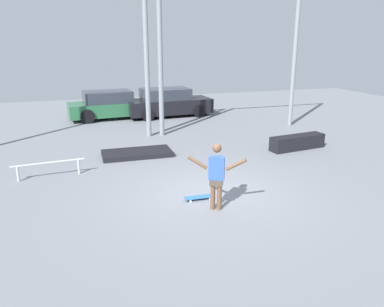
{
  "coord_description": "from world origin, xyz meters",
  "views": [
    {
      "loc": [
        -3.24,
        -8.39,
        3.84
      ],
      "look_at": [
        -0.08,
        1.38,
        0.73
      ],
      "focal_mm": 35.0,
      "sensor_mm": 36.0,
      "label": 1
    }
  ],
  "objects": [
    {
      "name": "canopy_support_left",
      "position": [
        -3.36,
        6.63,
        4.04
      ],
      "size": [
        6.36,
        0.2,
        6.59
      ],
      "color": "gray",
      "rests_on": "ground_plane"
    },
    {
      "name": "grind_rail",
      "position": [
        -4.04,
        2.65,
        0.36
      ],
      "size": [
        2.03,
        0.24,
        0.47
      ],
      "rotation": [
        0.0,
        0.0,
        0.09
      ],
      "color": "#B7BABF",
      "rests_on": "ground_plane"
    },
    {
      "name": "ground_plane",
      "position": [
        0.0,
        0.0,
        0.0
      ],
      "size": [
        36.0,
        36.0,
        0.0
      ],
      "primitive_type": "plane",
      "color": "slate"
    },
    {
      "name": "canopy_support_right",
      "position": [
        3.36,
        6.63,
        4.04
      ],
      "size": [
        6.36,
        0.2,
        6.59
      ],
      "color": "gray",
      "rests_on": "ground_plane"
    },
    {
      "name": "manual_pad",
      "position": [
        -1.24,
        4.01,
        0.08
      ],
      "size": [
        2.39,
        1.16,
        0.17
      ],
      "primitive_type": "cube",
      "rotation": [
        0.0,
        0.0,
        -0.01
      ],
      "color": "black",
      "rests_on": "ground_plane"
    },
    {
      "name": "skateboarder",
      "position": [
        -0.21,
        -0.85,
        0.91
      ],
      "size": [
        1.24,
        0.7,
        1.61
      ],
      "rotation": [
        0.0,
        0.0,
        -0.48
      ],
      "color": "brown",
      "rests_on": "ground_plane"
    },
    {
      "name": "grind_box",
      "position": [
        4.5,
        3.02,
        0.26
      ],
      "size": [
        2.21,
        0.8,
        0.52
      ],
      "primitive_type": "cube",
      "rotation": [
        0.0,
        0.0,
        0.13
      ],
      "color": "black",
      "rests_on": "ground_plane"
    },
    {
      "name": "parked_car_black",
      "position": [
        1.55,
        10.59,
        0.7
      ],
      "size": [
        4.49,
        2.1,
        1.46
      ],
      "rotation": [
        0.0,
        0.0,
        0.05
      ],
      "color": "black",
      "rests_on": "ground_plane"
    },
    {
      "name": "parked_car_green",
      "position": [
        -1.38,
        10.9,
        0.68
      ],
      "size": [
        4.37,
        2.14,
        1.4
      ],
      "rotation": [
        0.0,
        0.0,
        0.08
      ],
      "color": "#28603D",
      "rests_on": "ground_plane"
    },
    {
      "name": "skateboard",
      "position": [
        -0.4,
        -0.2,
        0.06
      ],
      "size": [
        0.75,
        0.26,
        0.08
      ],
      "rotation": [
        0.0,
        0.0,
        -0.03
      ],
      "color": "#2D66B2",
      "rests_on": "ground_plane"
    }
  ]
}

